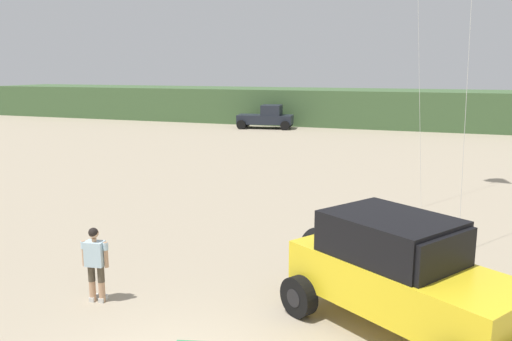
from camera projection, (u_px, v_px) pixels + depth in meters
name	position (u px, v px, depth m)	size (l,w,h in m)	color
dune_ridge	(436.00, 109.00, 44.56)	(90.00, 7.68, 3.13)	#426038
jeep	(401.00, 274.00, 9.73)	(4.96, 4.32, 2.26)	yellow
person_watching	(95.00, 260.00, 11.13)	(0.62, 0.35, 1.67)	tan
distant_pickup	(267.00, 117.00, 43.88)	(4.84, 3.02, 1.98)	#1E232D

